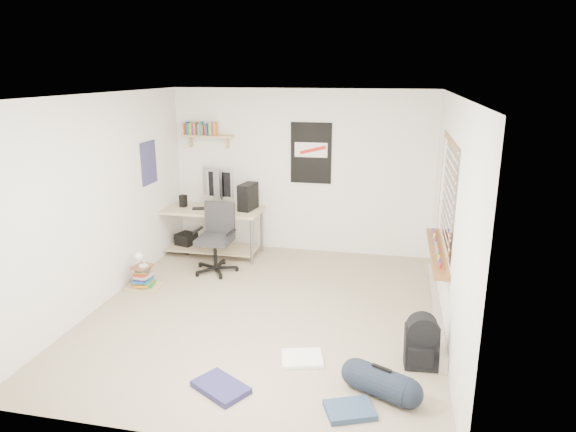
% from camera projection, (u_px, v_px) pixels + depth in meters
% --- Properties ---
extents(floor, '(4.00, 4.50, 0.01)m').
position_uv_depth(floor, '(266.00, 312.00, 6.08)').
color(floor, gray).
rests_on(floor, ground).
extents(ceiling, '(4.00, 4.50, 0.01)m').
position_uv_depth(ceiling, '(263.00, 94.00, 5.39)').
color(ceiling, white).
rests_on(ceiling, ground).
extents(back_wall, '(4.00, 0.01, 2.50)m').
position_uv_depth(back_wall, '(301.00, 172.00, 7.86)').
color(back_wall, silver).
rests_on(back_wall, ground).
extents(left_wall, '(0.01, 4.50, 2.50)m').
position_uv_depth(left_wall, '(102.00, 200.00, 6.14)').
color(left_wall, silver).
rests_on(left_wall, ground).
extents(right_wall, '(0.01, 4.50, 2.50)m').
position_uv_depth(right_wall, '(451.00, 220.00, 5.33)').
color(right_wall, silver).
rests_on(right_wall, ground).
extents(desk, '(1.75, 1.22, 0.73)m').
position_uv_depth(desk, '(210.00, 232.00, 7.88)').
color(desk, '#CAB78C').
rests_on(desk, floor).
extents(monitor_left, '(0.41, 0.32, 0.46)m').
position_uv_depth(monitor_left, '(213.00, 190.00, 7.97)').
color(monitor_left, '#96959A').
rests_on(monitor_left, desk).
extents(monitor_right, '(0.40, 0.12, 0.44)m').
position_uv_depth(monitor_right, '(220.00, 191.00, 7.92)').
color(monitor_right, '#B2B3B8').
rests_on(monitor_right, desk).
extents(pc_tower, '(0.24, 0.40, 0.40)m').
position_uv_depth(pc_tower, '(248.00, 197.00, 7.68)').
color(pc_tower, black).
rests_on(pc_tower, desk).
extents(keyboard, '(0.38, 0.23, 0.02)m').
position_uv_depth(keyboard, '(204.00, 208.00, 7.76)').
color(keyboard, black).
rests_on(keyboard, desk).
extents(speaker_left, '(0.11, 0.11, 0.18)m').
position_uv_depth(speaker_left, '(183.00, 201.00, 7.86)').
color(speaker_left, black).
rests_on(speaker_left, desk).
extents(speaker_right, '(0.11, 0.11, 0.19)m').
position_uv_depth(speaker_right, '(221.00, 208.00, 7.43)').
color(speaker_right, black).
rests_on(speaker_right, desk).
extents(office_chair, '(0.68, 0.68, 0.98)m').
position_uv_depth(office_chair, '(215.00, 239.00, 7.15)').
color(office_chair, '#272629').
rests_on(office_chair, floor).
extents(wall_shelf, '(0.80, 0.22, 0.24)m').
position_uv_depth(wall_shelf, '(208.00, 136.00, 7.89)').
color(wall_shelf, tan).
rests_on(wall_shelf, back_wall).
extents(poster_back_wall, '(0.62, 0.03, 0.92)m').
position_uv_depth(poster_back_wall, '(311.00, 153.00, 7.72)').
color(poster_back_wall, black).
rests_on(poster_back_wall, back_wall).
extents(poster_left_wall, '(0.02, 0.42, 0.60)m').
position_uv_depth(poster_left_wall, '(149.00, 163.00, 7.19)').
color(poster_left_wall, navy).
rests_on(poster_left_wall, left_wall).
extents(window, '(0.10, 1.50, 1.26)m').
position_uv_depth(window, '(445.00, 194.00, 5.57)').
color(window, brown).
rests_on(window, right_wall).
extents(baseboard_heater, '(0.08, 2.50, 0.18)m').
position_uv_depth(baseboard_heater, '(435.00, 309.00, 5.94)').
color(baseboard_heater, '#B7B2A8').
rests_on(baseboard_heater, floor).
extents(backpack, '(0.33, 0.28, 0.42)m').
position_uv_depth(backpack, '(421.00, 347.00, 4.91)').
color(backpack, black).
rests_on(backpack, floor).
extents(duffel_bag, '(0.35, 0.35, 0.52)m').
position_uv_depth(duffel_bag, '(381.00, 382.00, 4.46)').
color(duffel_bag, black).
rests_on(duffel_bag, floor).
extents(tshirt, '(0.47, 0.43, 0.04)m').
position_uv_depth(tshirt, '(302.00, 358.00, 5.04)').
color(tshirt, white).
rests_on(tshirt, floor).
extents(jeans_a, '(0.58, 0.52, 0.05)m').
position_uv_depth(jeans_a, '(221.00, 387.00, 4.56)').
color(jeans_a, '#242350').
rests_on(jeans_a, floor).
extents(jeans_b, '(0.48, 0.42, 0.05)m').
position_uv_depth(jeans_b, '(350.00, 410.00, 4.27)').
color(jeans_b, navy).
rests_on(jeans_b, floor).
extents(book_stack, '(0.49, 0.41, 0.32)m').
position_uv_depth(book_stack, '(144.00, 276.00, 6.73)').
color(book_stack, olive).
rests_on(book_stack, floor).
extents(desk_lamp, '(0.12, 0.20, 0.20)m').
position_uv_depth(desk_lamp, '(143.00, 260.00, 6.65)').
color(desk_lamp, white).
rests_on(desk_lamp, book_stack).
extents(subwoofer, '(0.33, 0.33, 0.30)m').
position_uv_depth(subwoofer, '(187.00, 242.00, 8.08)').
color(subwoofer, black).
rests_on(subwoofer, floor).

